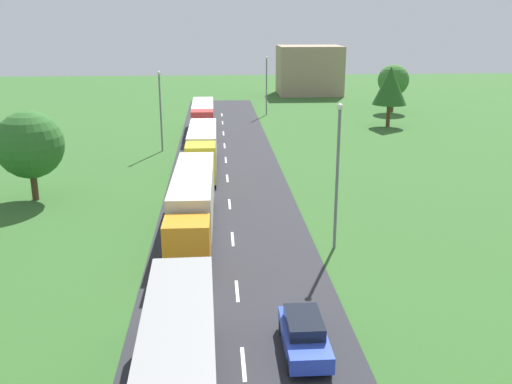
{
  "coord_description": "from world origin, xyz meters",
  "views": [
    {
      "loc": [
        -0.91,
        -2.73,
        13.31
      ],
      "look_at": [
        1.94,
        37.43,
        1.11
      ],
      "focal_mm": 40.26,
      "sensor_mm": 36.0,
      "label": 1
    }
  ],
  "objects": [
    {
      "name": "distant_building",
      "position": [
        16.21,
        102.15,
        4.32
      ],
      "size": [
        11.25,
        9.13,
        8.63
      ],
      "primitive_type": "cube",
      "color": "#9E846B",
      "rests_on": "ground"
    },
    {
      "name": "car_second",
      "position": [
        2.55,
        17.94,
        0.86
      ],
      "size": [
        1.75,
        4.26,
        1.54
      ],
      "color": "blue",
      "rests_on": "road"
    },
    {
      "name": "truck_second",
      "position": [
        -2.46,
        32.07,
        2.2
      ],
      "size": [
        2.68,
        14.49,
        3.75
      ],
      "color": "orange",
      "rests_on": "road"
    },
    {
      "name": "tree_pine",
      "position": [
        -14.78,
        40.24,
        4.29
      ],
      "size": [
        5.06,
        5.06,
        6.83
      ],
      "color": "#513823",
      "rests_on": "ground"
    },
    {
      "name": "tree_maple",
      "position": [
        21.16,
        68.93,
        5.16
      ],
      "size": [
        4.31,
        4.31,
        7.56
      ],
      "color": "#513823",
      "rests_on": "ground"
    },
    {
      "name": "truck_third",
      "position": [
        -2.16,
        48.11,
        2.17
      ],
      "size": [
        2.56,
        13.36,
        3.65
      ],
      "color": "yellow",
      "rests_on": "road"
    },
    {
      "name": "truck_fourth",
      "position": [
        -2.42,
        65.77,
        2.12
      ],
      "size": [
        2.57,
        13.06,
        3.55
      ],
      "color": "red",
      "rests_on": "road"
    },
    {
      "name": "road",
      "position": [
        0.0,
        24.5,
        0.03
      ],
      "size": [
        10.0,
        140.0,
        0.06
      ],
      "primitive_type": "cube",
      "color": "#2B2B30",
      "rests_on": "ground"
    },
    {
      "name": "lane_marking_centre",
      "position": [
        0.0,
        20.57,
        0.07
      ],
      "size": [
        0.16,
        120.21,
        0.01
      ],
      "color": "white",
      "rests_on": "road"
    },
    {
      "name": "lamppost_second",
      "position": [
        6.11,
        29.15,
        4.85
      ],
      "size": [
        0.36,
        0.36,
        8.73
      ],
      "color": "slate",
      "rests_on": "ground"
    },
    {
      "name": "lamppost_fourth",
      "position": [
        6.4,
        79.19,
        4.59
      ],
      "size": [
        0.36,
        0.36,
        8.23
      ],
      "color": "slate",
      "rests_on": "ground"
    },
    {
      "name": "truck_lead",
      "position": [
        -2.34,
        14.02,
        2.08
      ],
      "size": [
        2.7,
        12.31,
        3.47
      ],
      "color": "blue",
      "rests_on": "road"
    },
    {
      "name": "lamppost_third",
      "position": [
        -6.53,
        56.56,
        4.6
      ],
      "size": [
        0.36,
        0.36,
        8.25
      ],
      "color": "slate",
      "rests_on": "ground"
    },
    {
      "name": "tree_elm",
      "position": [
        25.2,
        80.69,
        4.62
      ],
      "size": [
        4.51,
        4.51,
        6.91
      ],
      "color": "#513823",
      "rests_on": "ground"
    }
  ]
}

